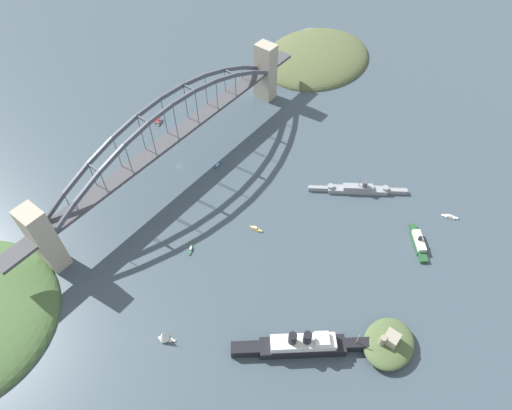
{
  "coord_description": "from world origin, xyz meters",
  "views": [
    {
      "loc": [
        161.74,
        204.88,
        252.56
      ],
      "look_at": [
        0.0,
        79.42,
        8.0
      ],
      "focal_mm": 30.87,
      "sensor_mm": 36.0,
      "label": 1
    }
  ],
  "objects_px": {
    "harbor_arch_bridge": "(173,138)",
    "naval_cruiser": "(358,189)",
    "fort_island_mid_harbor": "(389,343)",
    "small_boat_1": "(191,249)",
    "small_boat_2": "(450,217)",
    "small_boat_3": "(164,336)",
    "harbor_ferry_steamer": "(419,242)",
    "small_boat_0": "(218,165)",
    "seaplane_taxiing_near_bridge": "(89,193)",
    "ocean_liner": "(302,345)",
    "seaplane_second_in_formation": "(157,120)",
    "small_boat_4": "(256,229)"
  },
  "relations": [
    {
      "from": "harbor_arch_bridge",
      "to": "ocean_liner",
      "type": "distance_m",
      "value": 178.37
    },
    {
      "from": "small_boat_1",
      "to": "small_boat_4",
      "type": "bearing_deg",
      "value": 149.3
    },
    {
      "from": "fort_island_mid_harbor",
      "to": "small_boat_4",
      "type": "height_order",
      "value": "fort_island_mid_harbor"
    },
    {
      "from": "small_boat_0",
      "to": "small_boat_4",
      "type": "xyz_separation_m",
      "value": [
        31.93,
        63.74,
        0.14
      ]
    },
    {
      "from": "fort_island_mid_harbor",
      "to": "small_boat_1",
      "type": "xyz_separation_m",
      "value": [
        20.81,
        -138.56,
        -4.12
      ]
    },
    {
      "from": "harbor_ferry_steamer",
      "to": "small_boat_0",
      "type": "relative_size",
      "value": 3.2
    },
    {
      "from": "harbor_arch_bridge",
      "to": "small_boat_1",
      "type": "relative_size",
      "value": 37.65
    },
    {
      "from": "small_boat_3",
      "to": "small_boat_0",
      "type": "bearing_deg",
      "value": -151.32
    },
    {
      "from": "naval_cruiser",
      "to": "small_boat_2",
      "type": "height_order",
      "value": "naval_cruiser"
    },
    {
      "from": "small_boat_2",
      "to": "seaplane_taxiing_near_bridge",
      "type": "bearing_deg",
      "value": -56.89
    },
    {
      "from": "fort_island_mid_harbor",
      "to": "seaplane_second_in_formation",
      "type": "height_order",
      "value": "fort_island_mid_harbor"
    },
    {
      "from": "ocean_liner",
      "to": "seaplane_taxiing_near_bridge",
      "type": "distance_m",
      "value": 195.52
    },
    {
      "from": "small_boat_0",
      "to": "harbor_arch_bridge",
      "type": "bearing_deg",
      "value": -53.18
    },
    {
      "from": "harbor_ferry_steamer",
      "to": "small_boat_2",
      "type": "bearing_deg",
      "value": 167.6
    },
    {
      "from": "small_boat_4",
      "to": "small_boat_1",
      "type": "bearing_deg",
      "value": -30.7
    },
    {
      "from": "small_boat_4",
      "to": "harbor_arch_bridge",
      "type": "bearing_deg",
      "value": -98.23
    },
    {
      "from": "harbor_ferry_steamer",
      "to": "fort_island_mid_harbor",
      "type": "height_order",
      "value": "fort_island_mid_harbor"
    },
    {
      "from": "small_boat_0",
      "to": "small_boat_4",
      "type": "bearing_deg",
      "value": 63.39
    },
    {
      "from": "harbor_arch_bridge",
      "to": "ocean_liner",
      "type": "bearing_deg",
      "value": 68.13
    },
    {
      "from": "ocean_liner",
      "to": "small_boat_4",
      "type": "distance_m",
      "value": 91.87
    },
    {
      "from": "seaplane_taxiing_near_bridge",
      "to": "small_boat_1",
      "type": "height_order",
      "value": "seaplane_taxiing_near_bridge"
    },
    {
      "from": "small_boat_2",
      "to": "small_boat_1",
      "type": "bearing_deg",
      "value": -43.43
    },
    {
      "from": "harbor_arch_bridge",
      "to": "small_boat_3",
      "type": "distance_m",
      "value": 148.76
    },
    {
      "from": "harbor_arch_bridge",
      "to": "small_boat_0",
      "type": "relative_size",
      "value": 34.01
    },
    {
      "from": "small_boat_2",
      "to": "small_boat_3",
      "type": "relative_size",
      "value": 1.06
    },
    {
      "from": "ocean_liner",
      "to": "harbor_ferry_steamer",
      "type": "height_order",
      "value": "ocean_liner"
    },
    {
      "from": "naval_cruiser",
      "to": "small_boat_1",
      "type": "xyz_separation_m",
      "value": [
        118.29,
        -64.37,
        -2.12
      ]
    },
    {
      "from": "small_boat_0",
      "to": "small_boat_3",
      "type": "bearing_deg",
      "value": 28.68
    },
    {
      "from": "small_boat_0",
      "to": "small_boat_3",
      "type": "xyz_separation_m",
      "value": [
        129.67,
        70.95,
        4.18
      ]
    },
    {
      "from": "harbor_arch_bridge",
      "to": "naval_cruiser",
      "type": "height_order",
      "value": "harbor_arch_bridge"
    },
    {
      "from": "seaplane_second_in_formation",
      "to": "small_boat_0",
      "type": "distance_m",
      "value": 78.9
    },
    {
      "from": "harbor_arch_bridge",
      "to": "fort_island_mid_harbor",
      "type": "bearing_deg",
      "value": 80.64
    },
    {
      "from": "ocean_liner",
      "to": "naval_cruiser",
      "type": "bearing_deg",
      "value": -164.86
    },
    {
      "from": "fort_island_mid_harbor",
      "to": "small_boat_3",
      "type": "bearing_deg",
      "value": -54.15
    },
    {
      "from": "harbor_ferry_steamer",
      "to": "fort_island_mid_harbor",
      "type": "relative_size",
      "value": 0.81
    },
    {
      "from": "harbor_arch_bridge",
      "to": "naval_cruiser",
      "type": "distance_m",
      "value": 146.39
    },
    {
      "from": "harbor_arch_bridge",
      "to": "small_boat_1",
      "type": "bearing_deg",
      "value": 49.94
    },
    {
      "from": "ocean_liner",
      "to": "fort_island_mid_harbor",
      "type": "xyz_separation_m",
      "value": [
        -32.36,
        39.06,
        -1.03
      ]
    },
    {
      "from": "ocean_liner",
      "to": "fort_island_mid_harbor",
      "type": "height_order",
      "value": "ocean_liner"
    },
    {
      "from": "small_boat_1",
      "to": "seaplane_taxiing_near_bridge",
      "type": "bearing_deg",
      "value": -84.01
    },
    {
      "from": "fort_island_mid_harbor",
      "to": "small_boat_3",
      "type": "distance_m",
      "value": 131.72
    },
    {
      "from": "harbor_arch_bridge",
      "to": "small_boat_1",
      "type": "height_order",
      "value": "harbor_arch_bridge"
    },
    {
      "from": "fort_island_mid_harbor",
      "to": "seaplane_second_in_formation",
      "type": "bearing_deg",
      "value": -103.47
    },
    {
      "from": "small_boat_2",
      "to": "small_boat_4",
      "type": "height_order",
      "value": "small_boat_4"
    },
    {
      "from": "harbor_ferry_steamer",
      "to": "small_boat_0",
      "type": "bearing_deg",
      "value": -80.43
    },
    {
      "from": "small_boat_4",
      "to": "seaplane_taxiing_near_bridge",
      "type": "bearing_deg",
      "value": -66.88
    },
    {
      "from": "naval_cruiser",
      "to": "fort_island_mid_harbor",
      "type": "distance_m",
      "value": 122.52
    },
    {
      "from": "small_boat_4",
      "to": "ocean_liner",
      "type": "bearing_deg",
      "value": 54.75
    },
    {
      "from": "seaplane_taxiing_near_bridge",
      "to": "small_boat_0",
      "type": "relative_size",
      "value": 1.38
    },
    {
      "from": "small_boat_3",
      "to": "naval_cruiser",
      "type": "bearing_deg",
      "value": 169.43
    }
  ]
}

